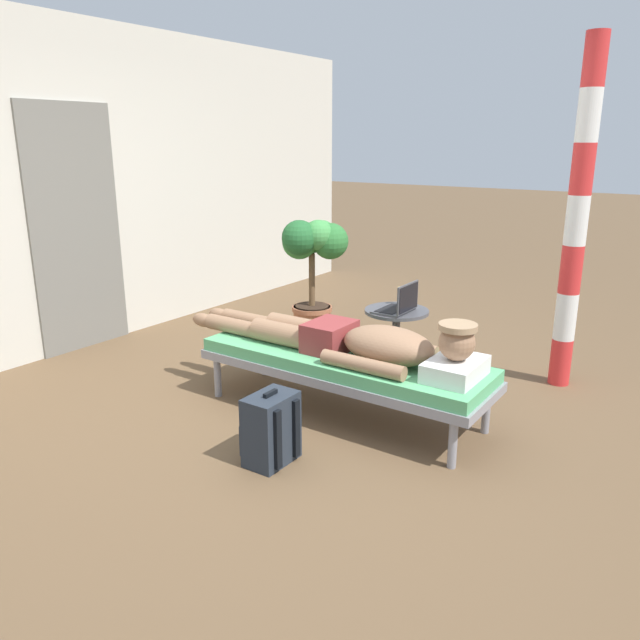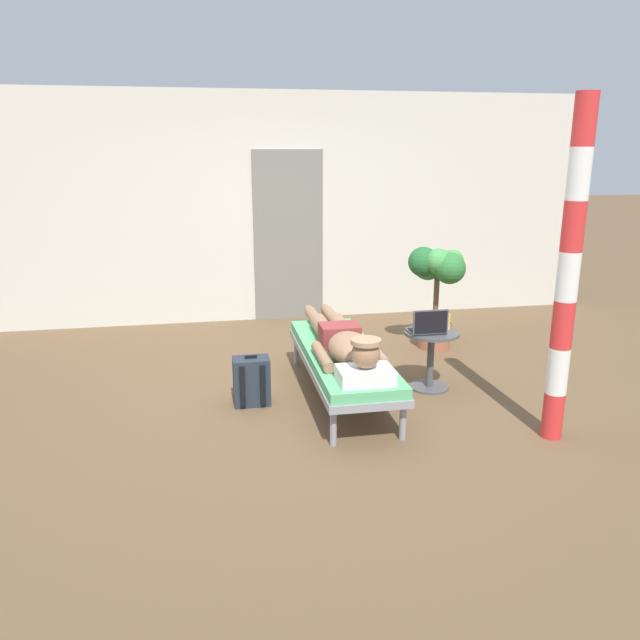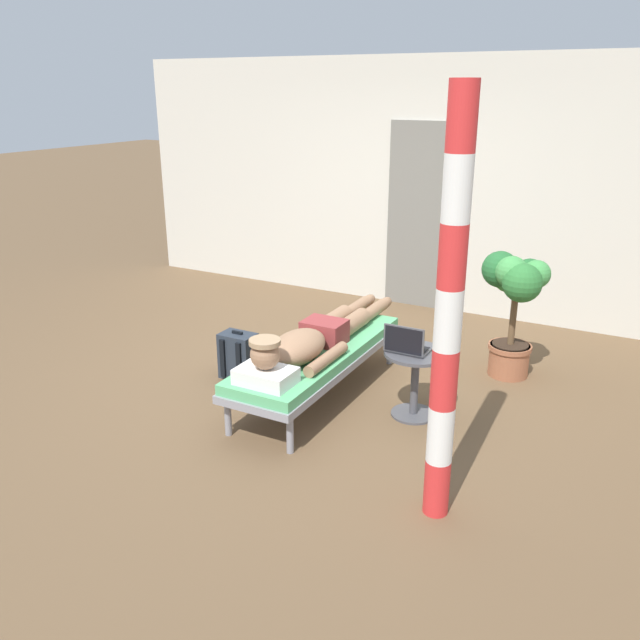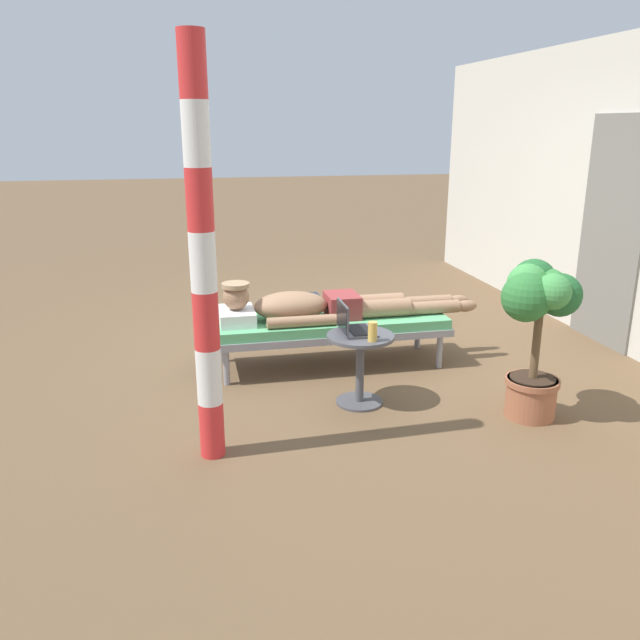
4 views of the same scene
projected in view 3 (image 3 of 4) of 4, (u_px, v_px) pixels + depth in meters
The scene contains 11 objects.
ground_plane at pixel (301, 383), 5.59m from camera, with size 40.00×40.00×0.00m, color brown.
house_wall_back at pixel (436, 186), 7.17m from camera, with size 7.60×0.20×2.70m, color beige.
house_door_panel at pixel (424, 217), 7.22m from camera, with size 0.84×0.03×2.04m, color slate.
lounge_chair at pixel (318, 356), 5.26m from camera, with size 0.62×1.96×0.42m.
person_reclining at pixel (312, 339), 5.12m from camera, with size 0.53×2.17×0.33m.
side_table at pixel (415, 372), 4.93m from camera, with size 0.48×0.48×0.52m.
laptop at pixel (407, 345), 4.83m from camera, with size 0.31×0.24×0.23m.
drink_glass at pixel (438, 345), 4.81m from camera, with size 0.06×0.06×0.14m, color gold.
backpack at pixel (239, 356), 5.64m from camera, with size 0.30×0.26×0.42m.
potted_plant at pixel (515, 293), 5.50m from camera, with size 0.57×0.54×1.08m.
porch_post at pixel (448, 319), 3.50m from camera, with size 0.15×0.15×2.42m.
Camera 3 is at (2.56, -4.40, 2.38)m, focal length 36.95 mm.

